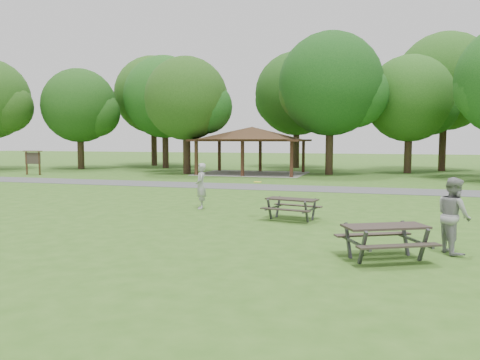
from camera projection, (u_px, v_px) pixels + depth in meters
The scene contains 17 objects.
ground at pixel (167, 236), 13.45m from camera, with size 160.00×160.00×0.00m, color #34601B.
asphalt_path at pixel (273, 187), 26.80m from camera, with size 120.00×3.20×0.02m, color #4C4C4F.
pavilion at pixel (252, 135), 37.22m from camera, with size 8.60×7.01×3.76m.
notice_board at pixel (33, 158), 36.24m from camera, with size 1.60×0.30×1.88m.
tree_row_b at pixel (80, 108), 43.30m from camera, with size 7.14×6.80×9.28m.
tree_row_c at pixel (166, 100), 44.55m from camera, with size 8.19×7.80×10.67m.
tree_row_d at pixel (187, 101), 36.99m from camera, with size 6.93×6.60×9.27m.
tree_row_e at pixel (332, 87), 36.13m from camera, with size 8.40×8.00×11.02m.
tree_row_f at pixel (411, 101), 37.84m from camera, with size 7.35×7.00×9.55m.
tree_deep_a at pixel (154, 97), 48.70m from camera, with size 8.40×8.00×11.38m.
tree_deep_b at pixel (298, 96), 44.90m from camera, with size 8.40×8.00×11.13m.
tree_deep_c at pixel (446, 85), 40.17m from camera, with size 8.82×8.40×11.90m.
picnic_table_middle at pixel (292, 204), 16.08m from camera, with size 2.00×1.73×0.76m.
picnic_table_far at pixel (385, 233), 10.74m from camera, with size 2.38×2.22×0.82m.
frisbee_in_flight at pixel (258, 182), 16.22m from camera, with size 0.32×0.32×0.02m.
frisbee_thrower at pixel (201, 186), 18.61m from camera, with size 0.66×0.44×1.82m, color #A2A2A4.
frisbee_catcher at pixel (454, 215), 11.31m from camera, with size 0.90×0.70×1.86m, color gray.
Camera 1 is at (5.83, -12.09, 2.77)m, focal length 35.00 mm.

